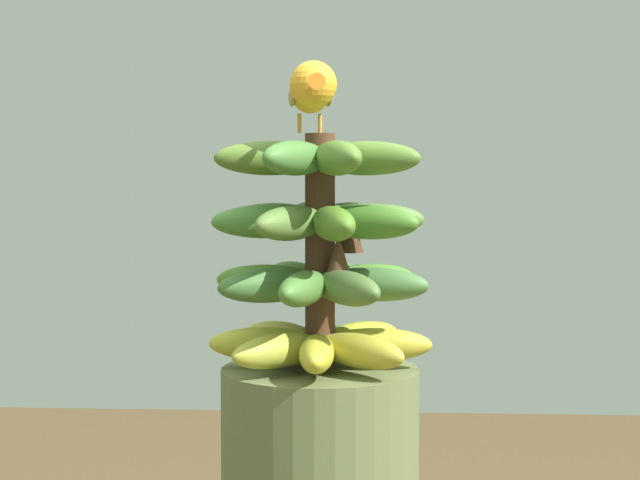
# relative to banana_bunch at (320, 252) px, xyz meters

# --- Properties ---
(banana_bunch) EXTENTS (0.28, 0.28, 0.29)m
(banana_bunch) POSITION_rel_banana_bunch_xyz_m (0.00, 0.00, 0.00)
(banana_bunch) COLOR #4C2D1E
(banana_bunch) RESTS_ON banana_tree
(perched_bird) EXTENTS (0.07, 0.20, 0.08)m
(perched_bird) POSITION_rel_banana_bunch_xyz_m (0.01, 0.02, 0.20)
(perched_bird) COLOR #C68933
(perched_bird) RESTS_ON banana_bunch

